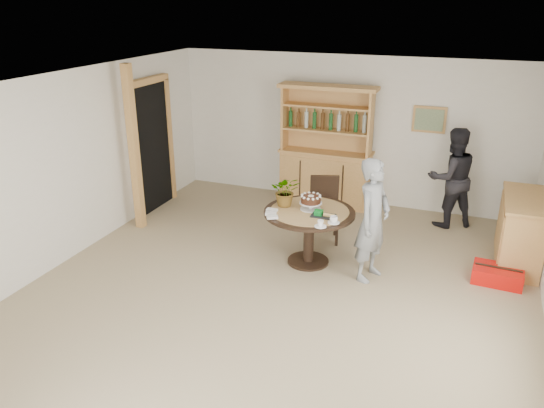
{
  "coord_description": "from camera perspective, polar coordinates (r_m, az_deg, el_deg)",
  "views": [
    {
      "loc": [
        1.97,
        -5.17,
        3.39
      ],
      "look_at": [
        -0.17,
        0.35,
        1.05
      ],
      "focal_mm": 35.0,
      "sensor_mm": 36.0,
      "label": 1
    }
  ],
  "objects": [
    {
      "name": "dining_table",
      "position": [
        7.02,
        4.02,
        -1.87
      ],
      "size": [
        1.2,
        1.2,
        0.76
      ],
      "color": "black",
      "rests_on": "ground"
    },
    {
      "name": "teen_boy",
      "position": [
        6.68,
        10.78,
        -1.73
      ],
      "size": [
        0.53,
        0.66,
        1.58
      ],
      "primitive_type": "imported",
      "rotation": [
        0.0,
        0.0,
        1.28
      ],
      "color": "gray",
      "rests_on": "ground"
    },
    {
      "name": "coffee_cup_b",
      "position": [
        6.47,
        5.24,
        -2.16
      ],
      "size": [
        0.15,
        0.15,
        0.08
      ],
      "color": "white",
      "rests_on": "dining_table"
    },
    {
      "name": "flower_vase",
      "position": [
        7.03,
        1.49,
        1.42
      ],
      "size": [
        0.47,
        0.44,
        0.42
      ],
      "primitive_type": "imported",
      "rotation": [
        0.0,
        0.0,
        0.35
      ],
      "color": "#3F7233",
      "rests_on": "dining_table"
    },
    {
      "name": "coffee_cup_a",
      "position": [
        6.59,
        6.65,
        -1.72
      ],
      "size": [
        0.15,
        0.15,
        0.09
      ],
      "color": "white",
      "rests_on": "dining_table"
    },
    {
      "name": "ground",
      "position": [
        6.48,
        0.27,
        -9.95
      ],
      "size": [
        7.0,
        7.0,
        0.0
      ],
      "primitive_type": "plane",
      "color": "tan",
      "rests_on": "ground"
    },
    {
      "name": "gift_tray",
      "position": [
        6.78,
        5.47,
        -1.11
      ],
      "size": [
        0.3,
        0.2,
        0.08
      ],
      "color": "black",
      "rests_on": "dining_table"
    },
    {
      "name": "birthday_cake",
      "position": [
        6.96,
        4.2,
        0.39
      ],
      "size": [
        0.3,
        0.3,
        0.2
      ],
      "color": "white",
      "rests_on": "dining_table"
    },
    {
      "name": "red_suitcase",
      "position": [
        7.32,
        23.09,
        -7.03
      ],
      "size": [
        0.62,
        0.43,
        0.21
      ],
      "rotation": [
        0.0,
        0.0,
        -0.06
      ],
      "color": "red",
      "rests_on": "ground"
    },
    {
      "name": "pine_post",
      "position": [
        8.18,
        -14.63,
        5.7
      ],
      "size": [
        0.12,
        0.12,
        2.5
      ],
      "primitive_type": "cube",
      "color": "tan",
      "rests_on": "ground"
    },
    {
      "name": "room_shell",
      "position": [
        5.77,
        0.36,
        4.98
      ],
      "size": [
        6.04,
        7.04,
        2.52
      ],
      "color": "white",
      "rests_on": "ground"
    },
    {
      "name": "napkins",
      "position": [
        6.8,
        -0.03,
        -1.04
      ],
      "size": [
        0.24,
        0.33,
        0.03
      ],
      "color": "white",
      "rests_on": "dining_table"
    },
    {
      "name": "doorway",
      "position": [
        8.98,
        -12.86,
        6.3
      ],
      "size": [
        0.13,
        1.1,
        2.18
      ],
      "color": "black",
      "rests_on": "ground"
    },
    {
      "name": "dining_chair",
      "position": [
        7.78,
        5.65,
        -0.05
      ],
      "size": [
        0.53,
        0.53,
        0.95
      ],
      "rotation": [
        0.0,
        0.0,
        0.32
      ],
      "color": "black",
      "rests_on": "ground"
    },
    {
      "name": "adult_person",
      "position": [
        8.57,
        18.76,
        2.69
      ],
      "size": [
        0.95,
        0.89,
        1.56
      ],
      "primitive_type": "imported",
      "rotation": [
        0.0,
        0.0,
        3.67
      ],
      "color": "black",
      "rests_on": "ground"
    },
    {
      "name": "hutch",
      "position": [
        9.12,
        5.81,
        4.23
      ],
      "size": [
        1.62,
        0.54,
        2.04
      ],
      "color": "tan",
      "rests_on": "ground"
    },
    {
      "name": "sideboard",
      "position": [
        7.78,
        25.2,
        -2.64
      ],
      "size": [
        0.54,
        1.26,
        0.94
      ],
      "color": "tan",
      "rests_on": "ground"
    }
  ]
}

